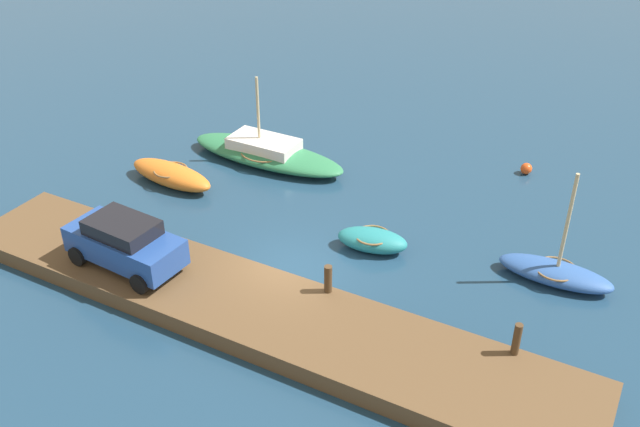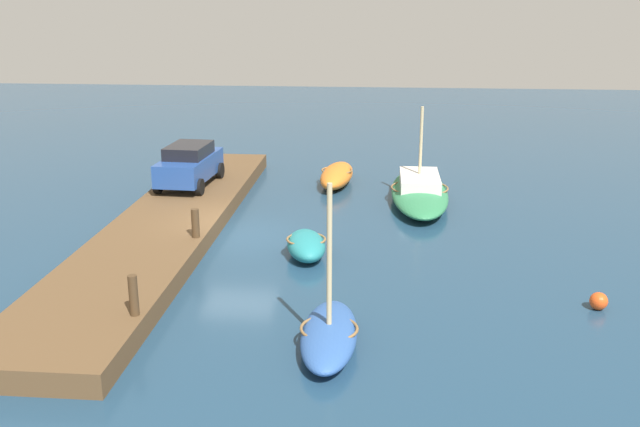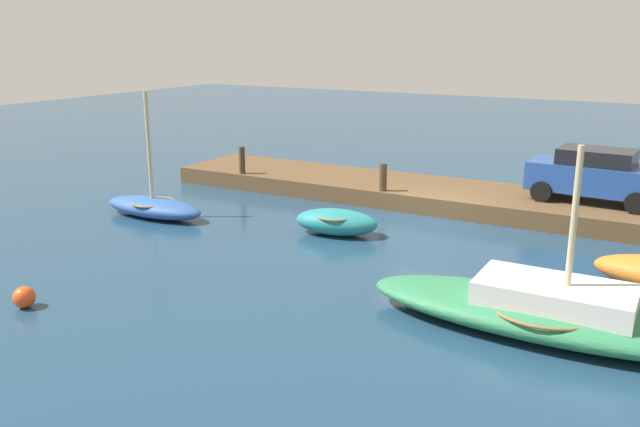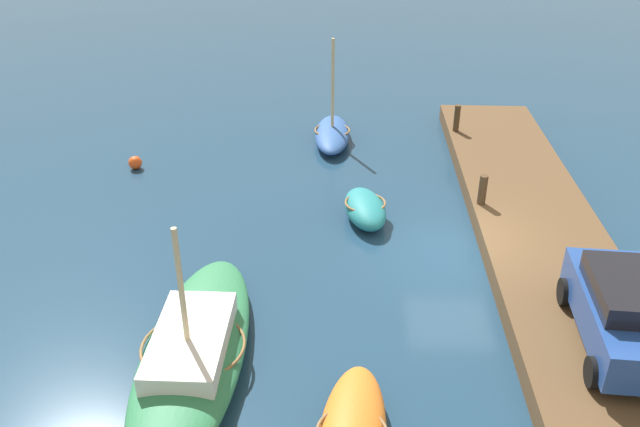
% 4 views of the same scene
% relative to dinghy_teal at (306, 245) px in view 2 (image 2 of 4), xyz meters
% --- Properties ---
extents(ground_plane, '(84.00, 84.00, 0.00)m').
position_rel_dinghy_teal_xyz_m(ground_plane, '(-1.76, -2.54, -0.39)').
color(ground_plane, navy).
extents(dock_platform, '(20.79, 3.49, 0.58)m').
position_rel_dinghy_teal_xyz_m(dock_platform, '(-1.76, -4.96, -0.09)').
color(dock_platform, brown).
rests_on(dock_platform, ground_plane).
extents(dinghy_teal, '(2.62, 1.62, 0.75)m').
position_rel_dinghy_teal_xyz_m(dinghy_teal, '(0.00, 0.00, 0.00)').
color(dinghy_teal, teal).
rests_on(dinghy_teal, ground_plane).
extents(rowboat_blue, '(3.66, 1.38, 3.96)m').
position_rel_dinghy_teal_xyz_m(rowboat_blue, '(5.94, 1.17, -0.04)').
color(rowboat_blue, '#2D569E').
rests_on(rowboat_blue, ground_plane).
extents(sailboat_green, '(7.15, 2.29, 3.73)m').
position_rel_dinghy_teal_xyz_m(sailboat_green, '(-6.67, 3.81, 0.06)').
color(sailboat_green, '#2D7A4C').
rests_on(sailboat_green, ground_plane).
extents(rowboat_orange, '(4.06, 1.62, 0.83)m').
position_rel_dinghy_teal_xyz_m(rowboat_orange, '(-8.99, 0.37, 0.04)').
color(rowboat_orange, orange).
rests_on(rowboat_orange, ground_plane).
extents(mooring_post_west, '(0.25, 0.25, 0.92)m').
position_rel_dinghy_teal_xyz_m(mooring_post_west, '(0.11, -3.46, 0.66)').
color(mooring_post_west, '#47331E').
rests_on(mooring_post_west, dock_platform).
extents(mooring_post_mid_west, '(0.22, 0.22, 1.00)m').
position_rel_dinghy_teal_xyz_m(mooring_post_mid_west, '(5.84, -3.46, 0.70)').
color(mooring_post_mid_west, '#47331E').
rests_on(mooring_post_mid_west, dock_platform).
extents(parked_car, '(3.98, 2.08, 1.66)m').
position_rel_dinghy_teal_xyz_m(parked_car, '(-6.16, -5.31, 1.06)').
color(parked_car, '#234793').
rests_on(parked_car, dock_platform).
extents(marker_buoy, '(0.47, 0.47, 0.47)m').
position_rel_dinghy_teal_xyz_m(marker_buoy, '(3.24, 8.00, -0.15)').
color(marker_buoy, '#E54C19').
rests_on(marker_buoy, ground_plane).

